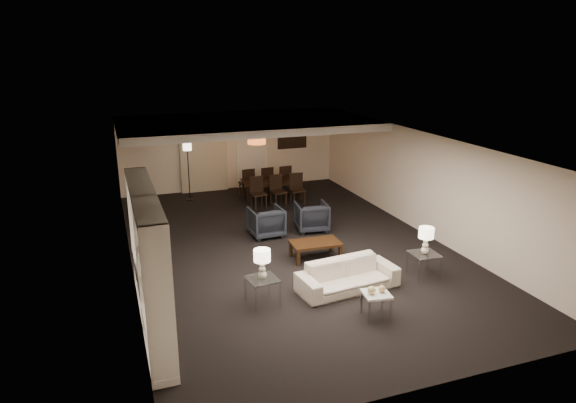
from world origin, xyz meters
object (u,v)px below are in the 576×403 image
at_px(table_lamp_right, 426,241).
at_px(marble_table, 376,305).
at_px(television, 148,258).
at_px(chair_fl, 247,182).
at_px(vase_blue, 157,298).
at_px(vase_amber, 150,248).
at_px(chair_fm, 265,181).
at_px(armchair_right, 311,217).
at_px(chair_nm, 278,191).
at_px(dining_table, 272,190).
at_px(chair_nr, 298,189).
at_px(floor_speaker, 166,269).
at_px(sofa, 348,276).
at_px(chair_fr, 283,179).
at_px(side_table_right, 424,265).
at_px(table_lamp_left, 262,264).
at_px(pendant_light, 257,140).
at_px(side_table_left, 263,291).
at_px(chair_nl, 259,193).
at_px(coffee_table, 315,250).
at_px(armchair_left, 266,222).
at_px(floor_lamp, 189,172).

relative_size(table_lamp_right, marble_table, 1.24).
relative_size(television, chair_fl, 1.08).
xyz_separation_m(vase_blue, vase_amber, (0.00, 0.64, 0.50)).
bearing_deg(table_lamp_right, chair_fm, 100.29).
height_order(armchair_right, chair_nm, chair_nm).
distance_m(table_lamp_right, dining_table, 6.29).
bearing_deg(chair_nr, floor_speaker, -130.57).
distance_m(dining_table, chair_nm, 0.67).
relative_size(sofa, chair_fr, 2.14).
height_order(floor_speaker, chair_fr, floor_speaker).
distance_m(dining_table, chair_fr, 0.90).
relative_size(marble_table, chair_fl, 0.49).
distance_m(floor_speaker, chair_nr, 6.21).
bearing_deg(chair_fl, sofa, 85.08).
height_order(side_table_right, table_lamp_left, table_lamp_left).
height_order(pendant_light, chair_nr, pendant_light).
relative_size(side_table_left, chair_nl, 0.59).
height_order(chair_fl, chair_fm, same).
bearing_deg(chair_fr, armchair_right, 78.34).
xyz_separation_m(chair_nm, chair_fr, (0.60, 1.30, 0.00)).
relative_size(coffee_table, table_lamp_right, 1.94).
bearing_deg(table_lamp_left, side_table_right, 0.00).
height_order(table_lamp_left, television, television).
bearing_deg(armchair_left, chair_nr, -129.52).
height_order(floor_speaker, chair_fm, floor_speaker).
xyz_separation_m(pendant_light, armchair_right, (0.63, -2.65, -1.56)).
bearing_deg(side_table_left, side_table_right, 0.00).
bearing_deg(television, chair_fm, -32.32).
bearing_deg(vase_amber, chair_nl, 60.79).
relative_size(vase_blue, chair_fl, 0.19).
distance_m(vase_blue, chair_nl, 7.79).
distance_m(television, floor_lamp, 6.93).
height_order(table_lamp_right, chair_fr, table_lamp_right).
xyz_separation_m(pendant_light, chair_nr, (1.10, -0.45, -1.46)).
bearing_deg(side_table_right, chair_nm, 102.65).
height_order(sofa, floor_lamp, floor_lamp).
height_order(pendant_light, chair_nm, pendant_light).
bearing_deg(chair_nm, chair_fl, 106.94).
bearing_deg(sofa, coffee_table, 83.82).
bearing_deg(marble_table, vase_blue, -174.99).
distance_m(table_lamp_left, marble_table, 2.10).
xyz_separation_m(table_lamp_right, chair_fl, (-1.84, 6.80, -0.32)).
bearing_deg(marble_table, chair_fr, 82.32).
xyz_separation_m(television, floor_speaker, (0.35, 0.70, -0.56)).
height_order(table_lamp_left, floor_lamp, floor_lamp).
xyz_separation_m(marble_table, television, (-3.61, 1.45, 0.81)).
bearing_deg(vase_blue, chair_nr, 55.76).
xyz_separation_m(side_table_left, floor_lamp, (-0.16, 7.05, 0.63)).
bearing_deg(armchair_left, pendant_light, -104.45).
height_order(vase_blue, chair_nm, vase_blue).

